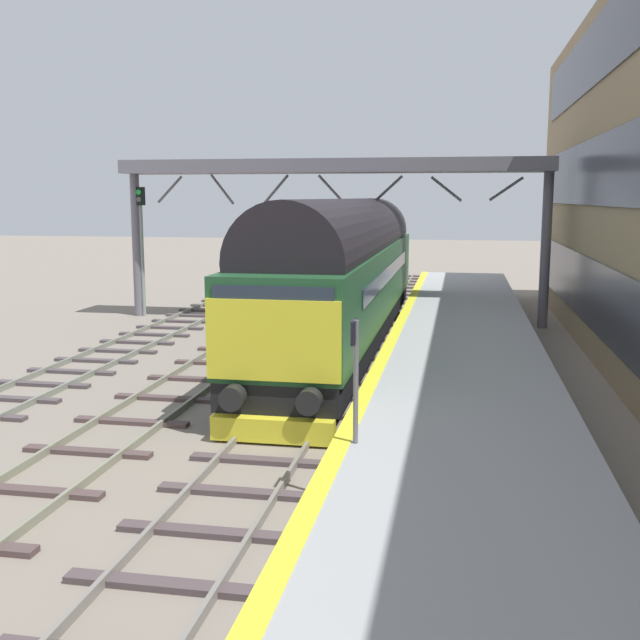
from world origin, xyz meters
TOP-DOWN VIEW (x-y plane):
  - ground_plane at (0.00, 0.00)m, footprint 140.00×140.00m
  - track_main at (0.00, 0.00)m, footprint 2.50×60.00m
  - track_adjacent_west at (-3.25, 0.00)m, footprint 2.50×60.00m
  - track_adjacent_far_west at (-6.83, 0.00)m, footprint 2.50×60.00m
  - station_platform at (3.60, 0.00)m, footprint 4.00×44.00m
  - diesel_locomotive at (0.00, 6.45)m, footprint 2.74×18.47m
  - signal_post_mid at (-9.00, 12.04)m, footprint 0.44×0.22m
  - platform_number_sign at (1.96, -5.29)m, footprint 0.10×0.44m
  - overhead_footbridge at (-1.37, 12.09)m, footprint 16.13×2.00m

SIDE VIEW (x-z plane):
  - ground_plane at x=0.00m, z-range 0.00..0.00m
  - track_adjacent_far_west at x=-6.83m, z-range -0.02..0.13m
  - track_main at x=0.00m, z-range -0.02..0.13m
  - track_adjacent_west at x=-3.25m, z-range -0.02..0.13m
  - station_platform at x=3.60m, z-range 0.00..1.01m
  - platform_number_sign at x=1.96m, z-range 1.32..3.22m
  - diesel_locomotive at x=0.00m, z-range 0.14..4.82m
  - signal_post_mid at x=-9.00m, z-range 0.58..5.70m
  - overhead_footbridge at x=-1.37m, z-range 2.55..8.68m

